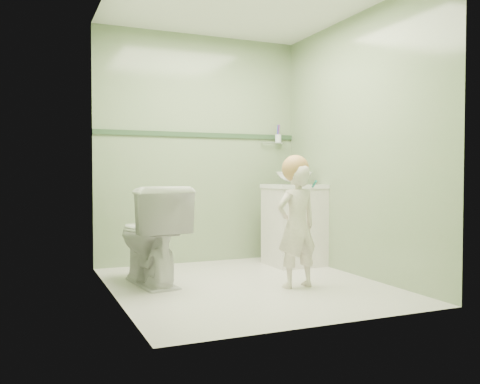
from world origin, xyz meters
name	(u,v)px	position (x,y,z in m)	size (l,w,h in m)	color
ground	(247,285)	(0.00, 0.00, 0.00)	(2.50, 2.50, 0.00)	silver
room_shell	(247,142)	(0.00, 0.00, 1.20)	(2.50, 2.54, 2.40)	#88A575
trim_stripe	(200,135)	(0.00, 1.24, 1.35)	(2.20, 0.02, 0.05)	#304E31
vanity	(294,226)	(0.84, 0.70, 0.40)	(0.52, 0.50, 0.80)	white
counter	(294,186)	(0.84, 0.70, 0.81)	(0.54, 0.52, 0.04)	white
basin	(294,178)	(0.84, 0.70, 0.89)	(0.37, 0.37, 0.13)	white
faucet	(286,170)	(0.84, 0.89, 0.97)	(0.03, 0.13, 0.18)	silver
cup_holder	(277,139)	(0.89, 1.18, 1.33)	(0.26, 0.07, 0.21)	silver
toilet	(151,235)	(-0.74, 0.35, 0.42)	(0.47, 0.82, 0.84)	white
toddler	(297,226)	(0.34, -0.24, 0.51)	(0.37, 0.24, 1.02)	beige
hair_cap	(295,169)	(0.34, -0.21, 0.98)	(0.23, 0.23, 0.23)	tan
teal_toothbrush	(313,183)	(0.43, -0.36, 0.86)	(0.11, 0.14, 0.08)	#149587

